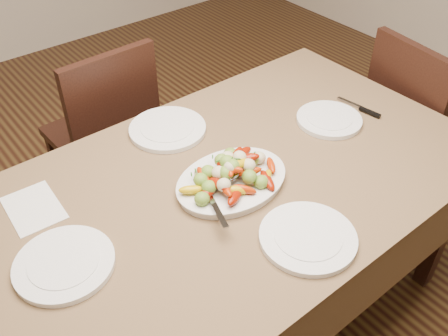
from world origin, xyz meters
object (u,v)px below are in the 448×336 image
object	(u,v)px
chair_far	(100,133)
plate_far	(168,129)
dining_table	(224,258)
plate_right	(329,120)
plate_near	(308,238)
chair_right	(422,129)
serving_platter	(232,182)
plate_left	(64,264)

from	to	relation	value
chair_far	plate_far	distance (m)	0.61
dining_table	plate_right	size ratio (longest dim) A/B	7.39
dining_table	plate_right	world-z (taller)	plate_right
chair_far	plate_near	world-z (taller)	chair_far
dining_table	plate_near	xyz separation A→B (m)	(0.03, -0.35, 0.39)
chair_right	plate_right	world-z (taller)	chair_right
chair_right	plate_near	xyz separation A→B (m)	(-1.14, -0.31, 0.29)
serving_platter	plate_far	world-z (taller)	serving_platter
chair_right	serving_platter	bearing A→B (deg)	97.59
dining_table	plate_right	distance (m)	0.66
chair_far	plate_right	world-z (taller)	chair_far
dining_table	plate_near	size ratio (longest dim) A/B	6.47
dining_table	plate_far	world-z (taller)	plate_far
chair_far	plate_left	world-z (taller)	chair_far
plate_far	serving_platter	bearing A→B (deg)	-90.90
serving_platter	plate_far	distance (m)	0.39
dining_table	serving_platter	xyz separation A→B (m)	(0.01, -0.03, 0.39)
chair_right	plate_near	distance (m)	1.22
plate_left	plate_right	size ratio (longest dim) A/B	1.11
chair_right	plate_left	size ratio (longest dim) A/B	3.43
chair_far	plate_near	distance (m)	1.28
chair_right	plate_right	size ratio (longest dim) A/B	3.82
plate_right	plate_far	distance (m)	0.62
plate_near	plate_right	bearing A→B (deg)	36.54
plate_right	plate_far	xyz separation A→B (m)	(-0.52, 0.34, 0.00)
chair_far	plate_near	size ratio (longest dim) A/B	3.34
plate_far	plate_near	size ratio (longest dim) A/B	1.01
chair_far	dining_table	bearing A→B (deg)	90.03
chair_far	plate_left	size ratio (longest dim) A/B	3.43
dining_table	plate_left	distance (m)	0.68
plate_left	plate_far	world-z (taller)	same
plate_right	plate_near	size ratio (longest dim) A/B	0.88
serving_platter	plate_left	size ratio (longest dim) A/B	1.37
dining_table	serving_platter	distance (m)	0.39
dining_table	chair_right	bearing A→B (deg)	-1.90
plate_near	plate_far	bearing A→B (deg)	91.17
plate_near	chair_far	bearing A→B (deg)	93.01
chair_far	chair_right	bearing A→B (deg)	140.30
chair_right	serving_platter	world-z (taller)	chair_right
dining_table	chair_far	world-z (taller)	chair_far
serving_platter	plate_near	distance (m)	0.32
chair_far	plate_left	xyz separation A→B (m)	(-0.53, -0.89, 0.29)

